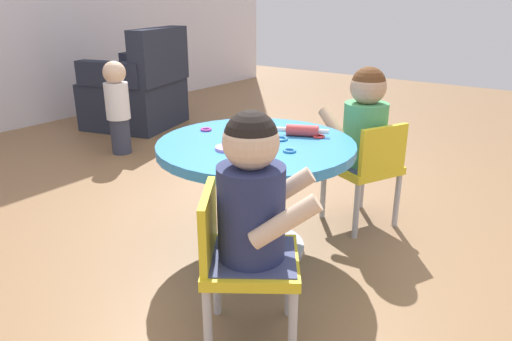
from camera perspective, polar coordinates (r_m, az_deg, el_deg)
The scene contains 16 objects.
ground_plane at distance 2.22m, azimuth 0.00°, elevation -9.43°, with size 10.00×10.00×0.00m, color olive.
craft_table at distance 2.05m, azimuth 0.00°, elevation -0.06°, with size 0.84×0.84×0.52m.
child_chair_left at distance 1.54m, azimuth -1.87°, elevation -10.55°, with size 0.42×0.42×0.54m.
seated_child_left at distance 1.44m, azimuth -0.38°, elevation -2.81°, with size 0.42×0.44×0.51m.
child_chair_right at distance 2.39m, azimuth 13.12°, elevation 0.35°, with size 0.40×0.40×0.54m.
seated_child_right at distance 2.35m, azimuth 12.91°, elevation 5.84°, with size 0.39×0.43×0.51m.
armchair_dark at distance 4.35m, azimuth -13.90°, elevation 9.19°, with size 0.87×0.88×0.85m.
toddler_standing at distance 3.58m, azimuth -16.27°, elevation 7.55°, with size 0.17×0.17×0.67m.
rolling_pin at distance 2.10m, azimuth 5.59°, elevation 4.80°, with size 0.12×0.22×0.05m.
craft_scissors at distance 2.32m, azimuth -1.40°, elevation 5.77°, with size 0.14×0.12×0.01m.
playdough_blob_0 at distance 1.91m, azimuth -3.37°, elevation 2.71°, with size 0.10×0.10×0.01m, color #CC99E5.
playdough_blob_1 at distance 2.11m, azimuth 0.14°, elevation 4.41°, with size 0.13×0.13×0.01m, color #B2E58C.
cookie_cutter_0 at distance 1.89m, azimuth 4.04°, elevation 2.41°, with size 0.05×0.05×0.01m, color #3F99D8.
cookie_cutter_1 at distance 2.09m, azimuth 7.53°, elevation 4.08°, with size 0.05×0.05×0.01m, color red.
cookie_cutter_2 at distance 2.20m, azimuth -6.01°, elevation 4.92°, with size 0.05×0.05×0.01m, color #D83FA5.
cookie_cutter_3 at distance 2.04m, azimuth 2.88°, elevation 3.84°, with size 0.07×0.07×0.01m, color #3F99D8.
Camera 1 is at (-1.55, -1.14, 1.09)m, focal length 33.36 mm.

